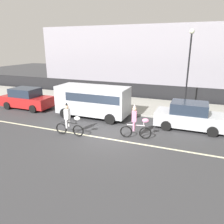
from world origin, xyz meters
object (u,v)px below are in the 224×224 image
at_px(parade_cyclist_pink, 136,124).
at_px(parked_van_silver, 94,99).
at_px(parked_car_silver, 190,116).
at_px(street_lamp_post, 189,58).
at_px(parade_cyclist_zebra, 69,121).
at_px(parked_car_red, 27,99).

distance_m(parade_cyclist_pink, parked_van_silver, 4.56).
height_order(parked_car_silver, street_lamp_post, street_lamp_post).
bearing_deg(parked_van_silver, parade_cyclist_zebra, -86.59).
height_order(parade_cyclist_pink, parked_car_red, parade_cyclist_pink).
relative_size(parade_cyclist_pink, parked_van_silver, 0.38).
xyz_separation_m(parade_cyclist_zebra, parade_cyclist_pink, (3.57, 1.00, 0.00)).
height_order(parade_cyclist_zebra, street_lamp_post, street_lamp_post).
relative_size(parade_cyclist_pink, street_lamp_post, 0.33).
distance_m(parked_car_silver, street_lamp_post, 5.13).
distance_m(parked_car_red, street_lamp_post, 12.93).
xyz_separation_m(parade_cyclist_pink, street_lamp_post, (2.08, 6.57, 3.15)).
bearing_deg(street_lamp_post, parked_car_silver, -82.31).
height_order(parade_cyclist_zebra, parked_van_silver, parked_van_silver).
bearing_deg(parked_van_silver, parked_car_silver, 0.68).
distance_m(parked_van_silver, parked_car_red, 6.02).
bearing_deg(parade_cyclist_zebra, street_lamp_post, 53.27).
relative_size(parked_van_silver, parked_car_red, 1.22).
xyz_separation_m(parked_van_silver, parked_car_red, (-6.00, 0.00, -0.50)).
xyz_separation_m(parade_cyclist_zebra, parked_car_red, (-6.21, 3.53, -0.06)).
bearing_deg(parade_cyclist_zebra, parked_car_silver, 30.19).
distance_m(parade_cyclist_zebra, parked_van_silver, 3.56).
height_order(parked_car_red, street_lamp_post, street_lamp_post).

